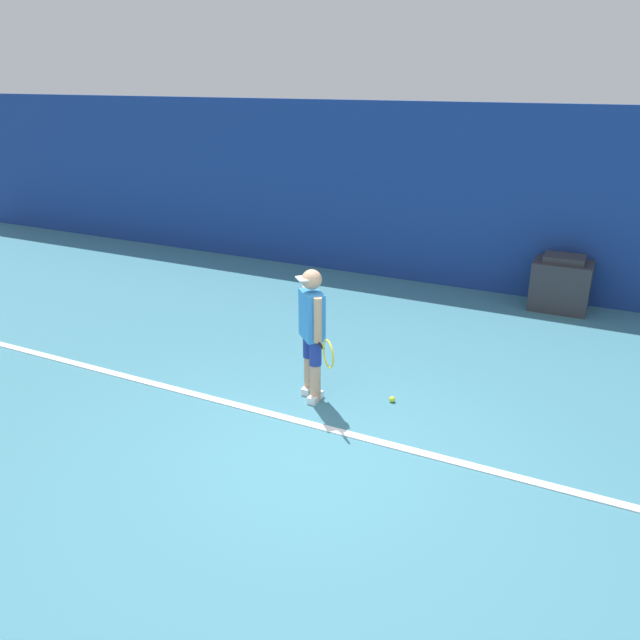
% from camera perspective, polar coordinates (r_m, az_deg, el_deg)
% --- Properties ---
extents(ground_plane, '(24.00, 24.00, 0.00)m').
position_cam_1_polar(ground_plane, '(6.15, -0.65, -12.42)').
color(ground_plane, teal).
extents(back_wall, '(24.00, 0.10, 3.04)m').
position_cam_1_polar(back_wall, '(10.75, 13.57, 10.67)').
color(back_wall, navy).
rests_on(back_wall, ground_plane).
extents(court_baseline, '(21.60, 0.10, 0.01)m').
position_cam_1_polar(court_baseline, '(6.54, 1.44, -10.09)').
color(court_baseline, white).
rests_on(court_baseline, ground_plane).
extents(tennis_player, '(0.68, 0.68, 1.51)m').
position_cam_1_polar(tennis_player, '(6.83, -0.71, -0.87)').
color(tennis_player, tan).
rests_on(tennis_player, ground_plane).
extents(tennis_ball, '(0.07, 0.07, 0.07)m').
position_cam_1_polar(tennis_ball, '(7.11, 6.62, -7.21)').
color(tennis_ball, '#D1E533').
rests_on(tennis_ball, ground_plane).
extents(covered_chair, '(0.86, 0.63, 0.87)m').
position_cam_1_polar(covered_chair, '(10.38, 21.16, 3.09)').
color(covered_chair, '#333338').
rests_on(covered_chair, ground_plane).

